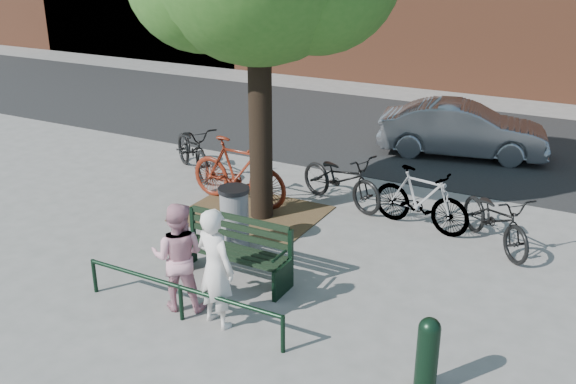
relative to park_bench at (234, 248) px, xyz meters
The scene contains 15 objects.
ground 0.49m from the park_bench, 90.00° to the right, with size 90.00×90.00×0.00m, color gray.
dirt_pit 2.39m from the park_bench, 115.24° to the left, with size 2.40×2.00×0.02m, color brown.
road 8.43m from the park_bench, 90.00° to the left, with size 40.00×7.00×0.01m, color black.
park_bench is the anchor object (origin of this frame).
guard_railing 1.28m from the park_bench, 90.00° to the right, with size 3.06×0.06×0.51m.
person_left 1.26m from the park_bench, 67.96° to the right, with size 0.58×0.38×1.60m, color silver.
person_right 1.07m from the park_bench, 101.52° to the right, with size 0.73×0.57×1.50m, color #CE8D9E.
bollard 3.40m from the park_bench, 19.69° to the right, with size 0.24×0.24×0.91m.
litter_bin 1.02m from the park_bench, 122.70° to the left, with size 0.50×0.50×1.02m.
bicycle_a 4.74m from the park_bench, 133.46° to the left, with size 0.71×2.05×1.08m, color black.
bicycle_b 2.92m from the park_bench, 121.34° to the left, with size 0.59×2.08×1.25m, color #5D1A0D.
bicycle_c 3.33m from the park_bench, 86.47° to the left, with size 0.68×1.95×1.02m, color black.
bicycle_d 3.50m from the park_bench, 58.49° to the left, with size 0.50×1.78×1.07m, color gray.
bicycle_e 4.21m from the park_bench, 42.67° to the left, with size 0.64×1.84×0.97m, color black.
parked_car 7.48m from the park_bench, 79.00° to the left, with size 1.30×3.72×1.23m, color slate.
Camera 1 is at (4.63, -6.86, 4.59)m, focal length 40.00 mm.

